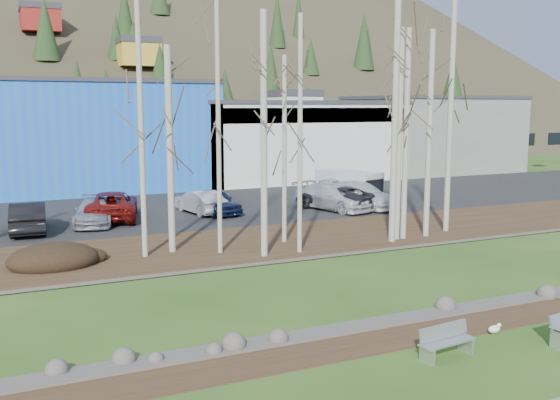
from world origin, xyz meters
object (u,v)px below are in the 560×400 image
car_3 (94,212)px  car_5 (200,202)px  car_7 (360,195)px  car_9 (333,197)px  bench_intact (446,341)px  car_8 (214,202)px  van_white (351,186)px  car_6 (335,197)px  car_1 (28,217)px  car_2 (112,205)px  seagull (495,329)px  car_4 (215,202)px

car_3 → car_5: size_ratio=1.13×
car_7 → car_9: same height
bench_intact → car_3: size_ratio=0.36×
car_7 → car_8: (-8.94, 1.59, -0.07)m
van_white → car_6: bearing=-153.2°
car_1 → car_2: (4.39, 1.80, 0.01)m
car_8 → car_9: size_ratio=0.78×
seagull → bench_intact: bearing=-159.7°
bench_intact → car_7: bearing=57.6°
car_5 → van_white: size_ratio=0.86×
van_white → car_3: bearing=168.3°
seagull → van_white: 24.14m
car_3 → car_8: bearing=16.7°
car_9 → car_7: bearing=-17.3°
car_1 → car_7: (19.01, -0.34, 0.01)m
car_9 → seagull: bearing=-124.2°
car_1 → car_3: 3.38m
car_7 → car_8: car_7 is taller
van_white → car_8: bearing=169.1°
car_3 → car_9: size_ratio=0.86×
car_6 → van_white: bearing=-162.3°
car_4 → car_9: size_ratio=0.78×
car_3 → car_6: 14.07m
car_3 → car_8: 6.80m
car_9 → van_white: bearing=25.6°
car_2 → car_9: 12.90m
car_1 → car_3: size_ratio=1.01×
car_6 → car_7: bearing=149.6°
car_5 → car_7: size_ratio=0.77×
car_5 → car_8: bearing=137.9°
bench_intact → car_7: 22.84m
car_3 → car_5: 6.17m
car_3 → car_4: car_4 is taller
car_5 → car_7: 9.82m
car_8 → seagull: bearing=-96.8°
bench_intact → car_5: (0.52, 22.48, 0.41)m
seagull → car_8: bearing=97.3°
car_8 → van_white: (9.85, 1.03, 0.27)m
seagull → car_2: size_ratio=0.08×
car_5 → van_white: 10.55m
seagull → car_6: bearing=77.3°
car_4 → car_7: size_ratio=0.78×
car_8 → car_7: bearing=-19.6°
car_2 → car_8: car_2 is taller
car_6 → car_3: bearing=-30.0°
car_6 → car_5: bearing=-39.3°
car_4 → van_white: bearing=-3.5°
car_2 → seagull: bearing=119.7°
car_2 → car_6: bearing=-176.2°
car_6 → car_2: bearing=-34.8°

